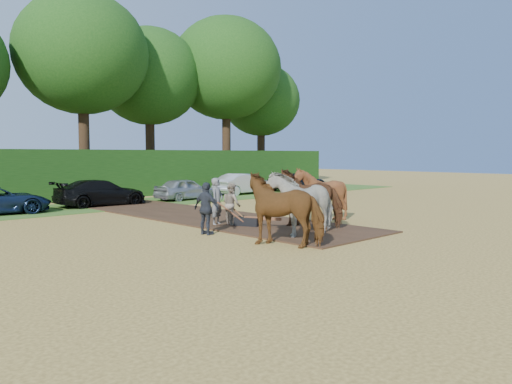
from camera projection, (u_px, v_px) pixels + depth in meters
ground at (300, 240)px, 15.84m from camera, size 120.00×120.00×0.00m
earth_strip at (201, 216)px, 21.90m from camera, size 4.50×17.00×0.05m
grass_verge at (95, 206)px, 25.87m from camera, size 50.00×5.00×0.03m
hedgerow at (59, 175)px, 28.98m from camera, size 46.00×1.60×3.00m
spectator_near at (232, 204)px, 19.07m from camera, size 0.82×0.94×1.64m
spectator_far at (206, 209)px, 16.86m from camera, size 0.61×1.11×1.79m
plough_team at (303, 200)px, 17.77m from camera, size 7.23×6.31×2.19m
parked_cars at (124, 192)px, 26.96m from camera, size 35.57×2.89×1.42m
treeline at (5, 48)px, 29.52m from camera, size 48.70×10.60×14.21m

